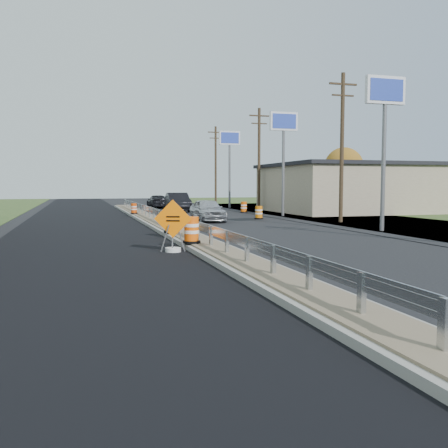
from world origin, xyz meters
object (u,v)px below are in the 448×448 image
object	(u,v)px
barrel_shoulder_mid	(244,207)
car_dark_far	(157,202)
caution_sign	(173,239)
barrel_median_near	(191,230)
barrel_shoulder_near	(259,213)
barrel_median_far	(134,209)
car_dark_mid	(178,202)
barrel_median_mid	(171,222)
car_silver	(208,210)
barrel_shoulder_far	(205,206)

from	to	relation	value
barrel_shoulder_mid	car_dark_far	distance (m)	12.04
caution_sign	barrel_median_near	bearing A→B (deg)	60.96
barrel_shoulder_near	car_dark_far	distance (m)	18.89
barrel_median_far	car_dark_mid	bearing A→B (deg)	53.99
barrel_shoulder_mid	car_dark_mid	bearing A→B (deg)	147.09
barrel_median_near	barrel_shoulder_mid	size ratio (longest dim) A/B	1.05
barrel_median_mid	barrel_shoulder_near	xyz separation A→B (m)	(8.20, 10.58, -0.26)
caution_sign	barrel_median_mid	xyz separation A→B (m)	(0.82, 4.89, 0.22)
barrel_median_near	barrel_median_far	bearing A→B (deg)	90.00
barrel_median_mid	barrel_median_far	xyz separation A→B (m)	(0.00, 15.51, -0.09)
barrel_median_mid	car_silver	size ratio (longest dim) A/B	0.22
barrel_shoulder_near	barrel_shoulder_mid	xyz separation A→B (m)	(1.55, 7.90, 0.02)
barrel_median_far	car_silver	xyz separation A→B (m)	(4.16, -6.07, 0.14)
car_dark_mid	car_dark_far	world-z (taller)	car_dark_mid
caution_sign	barrel_median_mid	distance (m)	4.96
barrel_median_near	barrel_shoulder_far	xyz separation A→B (m)	(7.55, 27.58, -0.30)
barrel_shoulder_near	car_silver	bearing A→B (deg)	-164.10
barrel_shoulder_near	car_dark_mid	world-z (taller)	car_dark_mid
barrel_median_near	barrel_median_far	distance (m)	19.76
barrel_median_mid	barrel_shoulder_mid	world-z (taller)	barrel_median_mid
car_dark_mid	barrel_shoulder_mid	bearing A→B (deg)	-30.40
barrel_median_far	barrel_shoulder_mid	bearing A→B (deg)	16.96
barrel_shoulder_near	car_dark_mid	bearing A→B (deg)	107.82
barrel_shoulder_mid	car_dark_far	world-z (taller)	car_dark_far
caution_sign	car_silver	bearing A→B (deg)	94.10
barrel_median_near	barrel_shoulder_near	xyz separation A→B (m)	(8.20, 14.84, -0.27)
barrel_shoulder_mid	car_dark_mid	distance (m)	6.16
barrel_median_mid	barrel_shoulder_far	world-z (taller)	barrel_median_mid
barrel_shoulder_near	car_silver	size ratio (longest dim) A/B	0.21
barrel_shoulder_mid	barrel_median_near	bearing A→B (deg)	-113.21
barrel_median_mid	car_dark_far	bearing A→B (deg)	82.46
barrel_median_far	barrel_shoulder_near	size ratio (longest dim) A/B	0.86
caution_sign	barrel_shoulder_mid	size ratio (longest dim) A/B	2.00
caution_sign	barrel_median_far	bearing A→B (deg)	110.99
barrel_median_near	barrel_shoulder_far	bearing A→B (deg)	74.69
barrel_median_mid	car_dark_far	world-z (taller)	car_dark_far
barrel_shoulder_near	barrel_shoulder_far	size ratio (longest dim) A/B	1.08
barrel_median_mid	car_dark_mid	bearing A→B (deg)	78.12
caution_sign	car_dark_far	bearing A→B (deg)	105.46
barrel_median_near	barrel_median_mid	world-z (taller)	barrel_median_near
barrel_shoulder_mid	car_dark_far	size ratio (longest dim) A/B	0.21
barrel_median_near	car_dark_far	size ratio (longest dim) A/B	0.22
barrel_median_near	barrel_shoulder_far	distance (m)	28.59
barrel_shoulder_mid	barrel_median_mid	bearing A→B (deg)	-117.82
barrel_median_near	barrel_shoulder_mid	distance (m)	24.74
barrel_median_far	car_silver	size ratio (longest dim) A/B	0.18
barrel_median_mid	car_dark_mid	xyz separation A→B (m)	(4.59, 21.82, 0.15)
barrel_median_mid	barrel_shoulder_far	distance (m)	24.51
barrel_median_near	car_dark_mid	world-z (taller)	car_dark_mid
barrel_median_far	car_silver	distance (m)	7.37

